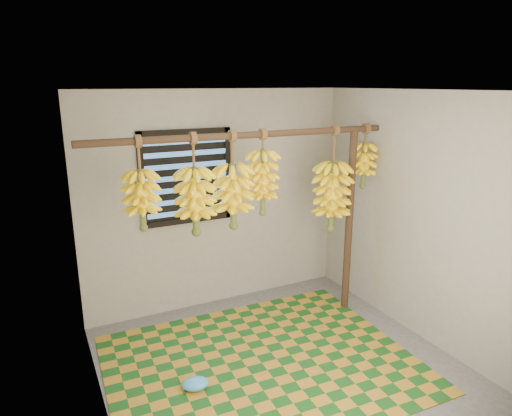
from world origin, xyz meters
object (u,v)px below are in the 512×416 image
banana_bunch_e (332,197)px  banana_bunch_b (195,201)px  banana_bunch_c (233,196)px  support_post (349,223)px  plastic_bag (195,384)px  woven_mat (262,363)px  banana_bunch_f (364,165)px  banana_bunch_d (263,182)px  banana_bunch_a (142,200)px

banana_bunch_e → banana_bunch_b: bearing=180.0°
banana_bunch_b → banana_bunch_c: (0.37, 0.00, 0.00)m
support_post → plastic_bag: support_post is taller
support_post → woven_mat: bearing=-157.8°
plastic_bag → banana_bunch_e: size_ratio=0.21×
support_post → banana_bunch_f: banana_bunch_f is taller
support_post → banana_bunch_c: (-1.36, 0.00, 0.45)m
support_post → banana_bunch_b: 1.78m
support_post → woven_mat: support_post is taller
banana_bunch_d → banana_bunch_c: bearing=180.0°
banana_bunch_e → banana_bunch_c: bearing=180.0°
banana_bunch_e → banana_bunch_d: bearing=180.0°
banana_bunch_e → banana_bunch_f: bearing=0.0°
banana_bunch_b → banana_bunch_d: (0.67, 0.00, 0.10)m
banana_bunch_c → banana_bunch_d: same height
plastic_bag → banana_bunch_a: bearing=108.0°
banana_bunch_a → banana_bunch_b: same height
support_post → banana_bunch_f: (0.15, 0.00, 0.62)m
plastic_bag → banana_bunch_d: (0.94, 0.62, 1.49)m
banana_bunch_b → banana_bunch_e: bearing=0.0°
plastic_bag → banana_bunch_e: 2.25m
banana_bunch_d → banana_bunch_e: (0.81, 0.00, -0.23)m
support_post → banana_bunch_e: (-0.24, 0.00, 0.32)m
plastic_bag → banana_bunch_f: size_ratio=0.34×
plastic_bag → banana_bunch_a: (-0.20, 0.62, 1.45)m
banana_bunch_c → banana_bunch_d: (0.31, 0.00, 0.10)m
plastic_bag → banana_bunch_c: size_ratio=0.25×
woven_mat → banana_bunch_d: banana_bunch_d is taller
woven_mat → banana_bunch_e: (1.10, 0.55, 1.31)m
woven_mat → banana_bunch_a: (-0.86, 0.55, 1.50)m
support_post → banana_bunch_f: bearing=0.0°
plastic_bag → banana_bunch_f: bearing=16.1°
banana_bunch_e → banana_bunch_f: 0.49m
plastic_bag → banana_bunch_b: (0.27, 0.62, 1.39)m
banana_bunch_c → banana_bunch_a: bearing=180.0°
banana_bunch_b → banana_bunch_f: bearing=0.0°
banana_bunch_a → banana_bunch_e: same height
banana_bunch_b → banana_bunch_d: same height
banana_bunch_b → banana_bunch_f: size_ratio=1.35×
banana_bunch_b → banana_bunch_f: (1.88, 0.00, 0.18)m
banana_bunch_f → support_post: bearing=180.0°
support_post → plastic_bag: 2.29m
banana_bunch_d → banana_bunch_e: same height
plastic_bag → banana_bunch_c: banana_bunch_c is taller
banana_bunch_b → banana_bunch_a: bearing=180.0°
woven_mat → plastic_bag: bearing=-173.5°
woven_mat → support_post: bearing=22.2°
banana_bunch_c → banana_bunch_e: 1.13m
support_post → woven_mat: size_ratio=0.75×
banana_bunch_a → banana_bunch_c: 0.84m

